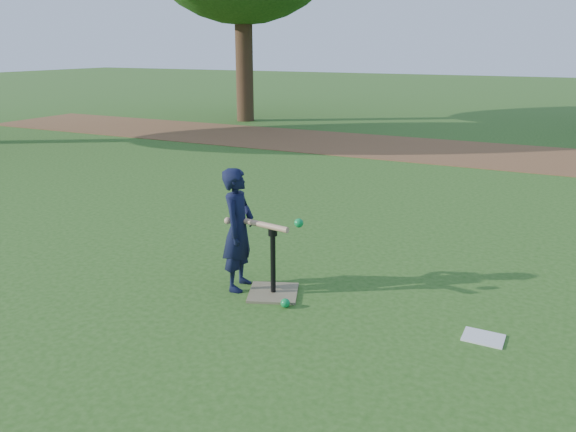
% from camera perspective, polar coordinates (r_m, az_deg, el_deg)
% --- Properties ---
extents(ground, '(80.00, 80.00, 0.00)m').
position_cam_1_polar(ground, '(5.54, -3.01, -5.80)').
color(ground, '#285116').
rests_on(ground, ground).
extents(dirt_strip, '(24.00, 3.00, 0.01)m').
position_cam_1_polar(dirt_strip, '(12.39, 14.21, 6.53)').
color(dirt_strip, brown).
rests_on(dirt_strip, ground).
extents(child, '(0.33, 0.45, 1.12)m').
position_cam_1_polar(child, '(5.04, -5.06, -1.37)').
color(child, black).
rests_on(child, ground).
extents(wiffle_ball_ground, '(0.08, 0.08, 0.08)m').
position_cam_1_polar(wiffle_ball_ground, '(4.83, -0.27, -8.84)').
color(wiffle_ball_ground, '#0C8E3E').
rests_on(wiffle_ball_ground, ground).
extents(clipboard, '(0.30, 0.24, 0.01)m').
position_cam_1_polar(clipboard, '(4.62, 19.23, -11.59)').
color(clipboard, silver).
rests_on(clipboard, ground).
extents(batting_tee, '(0.56, 0.56, 0.61)m').
position_cam_1_polar(batting_tee, '(5.04, -1.51, -6.77)').
color(batting_tee, '#7A6D4D').
rests_on(batting_tee, ground).
extents(swing_action, '(0.71, 0.20, 0.11)m').
position_cam_1_polar(swing_action, '(4.88, -2.43, -0.76)').
color(swing_action, tan).
rests_on(swing_action, ground).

